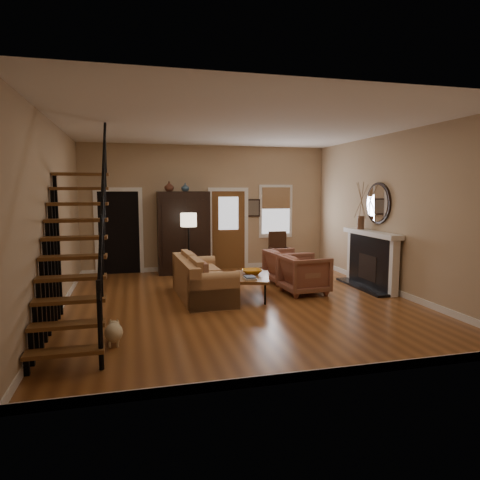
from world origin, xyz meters
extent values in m
plane|color=brown|center=(0.00, 0.00, 0.00)|extent=(7.00, 7.00, 0.00)
plane|color=white|center=(0.00, 0.00, 3.30)|extent=(7.00, 7.00, 0.00)
cube|color=tan|center=(0.00, 3.50, 1.65)|extent=(6.50, 0.04, 3.30)
cube|color=tan|center=(-3.25, 0.00, 1.65)|extent=(0.04, 7.00, 3.30)
cube|color=tan|center=(3.25, 0.00, 1.65)|extent=(0.04, 7.00, 3.30)
cube|color=black|center=(-2.30, 3.65, 1.05)|extent=(1.00, 0.36, 2.10)
cube|color=brown|center=(0.55, 3.48, 1.05)|extent=(0.90, 0.06, 2.10)
cube|color=silver|center=(1.90, 3.47, 1.55)|extent=(0.96, 0.06, 1.46)
cube|color=black|center=(3.13, 0.50, 0.57)|extent=(0.24, 1.60, 1.15)
cube|color=white|center=(3.07, 0.50, 1.20)|extent=(0.30, 1.95, 0.10)
cylinder|color=silver|center=(3.20, 0.50, 1.85)|extent=(0.05, 0.90, 0.90)
imported|color=#4C2619|center=(-1.05, 3.05, 2.22)|extent=(0.24, 0.24, 0.25)
imported|color=#334C60|center=(-0.65, 3.05, 2.21)|extent=(0.20, 0.20, 0.21)
imported|color=orange|center=(0.35, 0.41, 0.50)|extent=(0.40, 0.40, 0.10)
imported|color=brown|center=(1.46, 0.33, 0.40)|extent=(0.94, 0.92, 0.81)
imported|color=brown|center=(1.45, 1.40, 0.39)|extent=(0.92, 0.90, 0.77)
camera|label=1|loc=(-1.96, -7.76, 2.14)|focal=32.00mm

